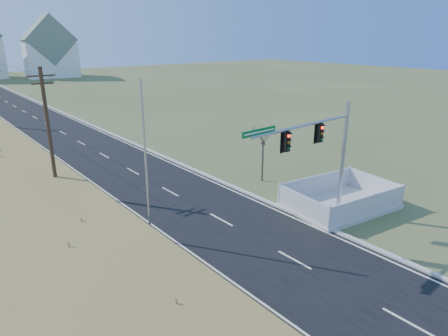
# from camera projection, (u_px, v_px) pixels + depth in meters

# --- Properties ---
(ground) EXTENTS (260.00, 260.00, 0.00)m
(ground) POSITION_uv_depth(u_px,v_px,m) (267.00, 246.00, 21.83)
(ground) COLOR #45562A
(ground) RESTS_ON ground
(road) EXTENTS (8.00, 180.00, 0.06)m
(road) POSITION_uv_depth(u_px,v_px,m) (27.00, 113.00, 58.78)
(road) COLOR black
(road) RESTS_ON ground
(curb) EXTENTS (0.30, 180.00, 0.18)m
(curb) POSITION_uv_depth(u_px,v_px,m) (56.00, 110.00, 61.23)
(curb) COLOR #B2AFA8
(curb) RESTS_ON ground
(utility_pole_near) EXTENTS (1.80, 0.26, 9.00)m
(utility_pole_near) POSITION_uv_depth(u_px,v_px,m) (49.00, 131.00, 27.57)
(utility_pole_near) COLOR #422D1E
(utility_pole_near) RESTS_ON ground
(condo_ne) EXTENTS (14.12, 10.51, 16.52)m
(condo_ne) POSITION_uv_depth(u_px,v_px,m) (50.00, 51.00, 108.45)
(condo_ne) COLOR white
(condo_ne) RESTS_ON ground
(traffic_signal_mast) EXTENTS (9.07, 0.84, 7.22)m
(traffic_signal_mast) POSITION_uv_depth(u_px,v_px,m) (326.00, 153.00, 23.19)
(traffic_signal_mast) COLOR #9EA0A5
(traffic_signal_mast) RESTS_ON ground
(fence_enclosure) EXTENTS (7.55, 5.61, 1.61)m
(fence_enclosure) POSITION_uv_depth(u_px,v_px,m) (340.00, 203.00, 26.61)
(fence_enclosure) COLOR #B7B5AD
(fence_enclosure) RESTS_ON ground
(open_sign) EXTENTS (0.45, 0.08, 0.56)m
(open_sign) POSITION_uv_depth(u_px,v_px,m) (301.00, 211.00, 25.48)
(open_sign) COLOR white
(open_sign) RESTS_ON ground
(flagpole) EXTENTS (0.40, 0.40, 8.98)m
(flagpole) POSITION_uv_depth(u_px,v_px,m) (147.00, 180.00, 21.33)
(flagpole) COLOR #B7B5AD
(flagpole) RESTS_ON ground
(bare_tree) EXTENTS (1.77, 1.77, 4.70)m
(bare_tree) POSITION_uv_depth(u_px,v_px,m) (263.00, 134.00, 30.43)
(bare_tree) COLOR #4C3F33
(bare_tree) RESTS_ON ground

